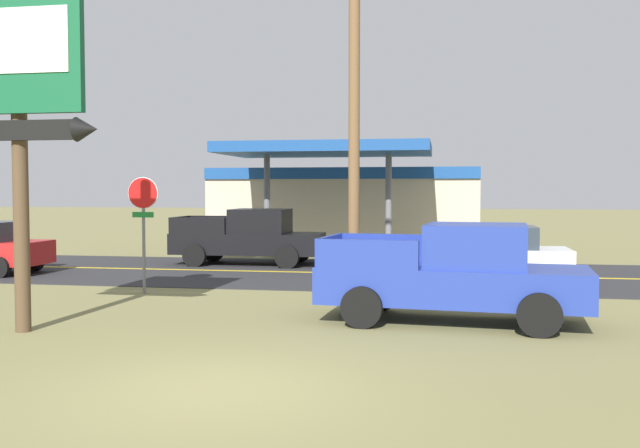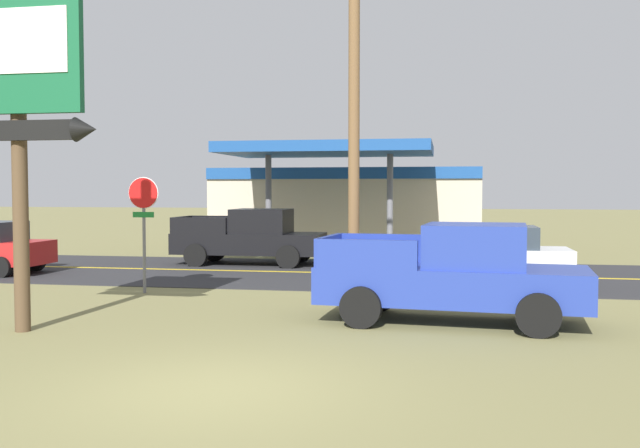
% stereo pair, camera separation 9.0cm
% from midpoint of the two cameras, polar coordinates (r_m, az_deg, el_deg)
% --- Properties ---
extents(ground_plane, '(180.00, 180.00, 0.00)m').
position_cam_midpoint_polar(ground_plane, '(9.60, -8.44, -13.13)').
color(ground_plane, olive).
extents(road_asphalt, '(140.00, 8.00, 0.02)m').
position_cam_midpoint_polar(road_asphalt, '(22.10, 2.42, -4.02)').
color(road_asphalt, '#2B2B2D').
rests_on(road_asphalt, ground).
extents(road_centre_line, '(126.00, 0.20, 0.01)m').
position_cam_midpoint_polar(road_centre_line, '(22.10, 2.42, -3.98)').
color(road_centre_line, gold).
rests_on(road_centre_line, road_asphalt).
extents(motel_sign, '(3.00, 0.54, 6.37)m').
position_cam_midpoint_polar(motel_sign, '(14.03, -23.14, 9.60)').
color(motel_sign, brown).
rests_on(motel_sign, ground).
extents(stop_sign, '(0.80, 0.08, 2.95)m').
position_cam_midpoint_polar(stop_sign, '(18.33, -13.96, 0.82)').
color(stop_sign, slate).
rests_on(stop_sign, ground).
extents(utility_pole, '(2.06, 0.26, 9.77)m').
position_cam_midpoint_polar(utility_pole, '(16.52, 2.94, 11.79)').
color(utility_pole, brown).
rests_on(utility_pole, ground).
extents(gas_station, '(12.00, 11.50, 4.40)m').
position_cam_midpoint_polar(gas_station, '(33.00, 2.38, 1.60)').
color(gas_station, beige).
rests_on(gas_station, ground).
extents(pickup_blue_parked_on_lawn, '(5.36, 2.60, 1.96)m').
position_cam_midpoint_polar(pickup_blue_parked_on_lawn, '(14.14, 11.05, -4.03)').
color(pickup_blue_parked_on_lawn, '#233893').
rests_on(pickup_blue_parked_on_lawn, ground).
extents(pickup_black_on_road, '(5.20, 2.24, 1.96)m').
position_cam_midpoint_polar(pickup_black_on_road, '(24.72, -5.49, -1.09)').
color(pickup_black_on_road, black).
rests_on(pickup_black_on_road, ground).
extents(car_white_far_lane, '(4.20, 2.00, 1.64)m').
position_cam_midpoint_polar(car_white_far_lane, '(19.87, 13.91, -2.49)').
color(car_white_far_lane, silver).
rests_on(car_white_far_lane, ground).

